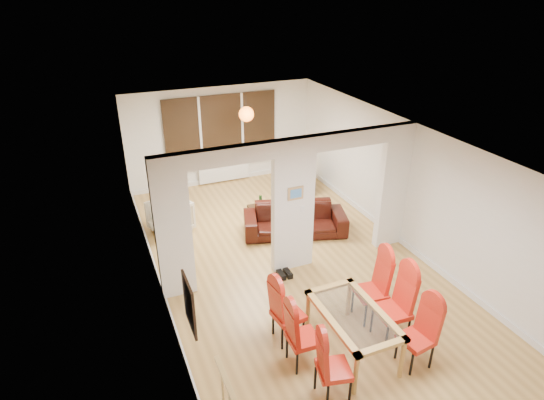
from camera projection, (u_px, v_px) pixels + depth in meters
floor at (292, 265)px, 8.87m from camera, size 5.00×9.00×0.01m
room_walls at (293, 206)px, 8.30m from camera, size 5.00×9.00×2.60m
divider_wall at (293, 206)px, 8.30m from camera, size 5.00×0.18×2.60m
bay_window_blinds at (221, 129)px, 11.89m from camera, size 3.00×0.08×1.80m
radiator at (224, 172)px, 12.38m from camera, size 1.40×0.08×0.50m
pendant_light at (246, 114)px, 10.77m from camera, size 0.36×0.36×0.36m
wall_poster at (189, 305)px, 5.32m from camera, size 0.04×0.52×0.67m
pillar_photo at (296, 193)px, 8.08m from camera, size 0.30×0.03×0.25m
dining_table at (352, 332)px, 6.69m from camera, size 0.84×1.50×0.70m
dining_chair_la at (334, 365)px, 5.89m from camera, size 0.50×0.50×1.05m
dining_chair_lb at (303, 334)px, 6.40m from camera, size 0.44×0.44×1.05m
dining_chair_lc at (288, 311)px, 6.84m from camera, size 0.49×0.49×1.08m
dining_chair_ra at (417, 335)px, 6.39m from camera, size 0.48×0.48×1.05m
dining_chair_rb at (393, 307)px, 6.84m from camera, size 0.50×0.50×1.19m
dining_chair_rc at (371, 288)px, 7.27m from camera, size 0.52×0.52×1.16m
sofa at (295, 220)px, 9.88m from camera, size 2.36×1.47×0.64m
armchair at (170, 216)px, 9.92m from camera, size 1.02×1.03×0.73m
person at (169, 196)px, 9.66m from camera, size 0.76×0.65×1.76m
television at (308, 179)px, 11.98m from camera, size 0.92×0.49×0.55m
coffee_table at (267, 209)px, 10.80m from camera, size 0.92×0.51×0.20m
bottle at (261, 200)px, 10.69m from camera, size 0.07×0.07×0.28m
bowl at (272, 202)px, 10.85m from camera, size 0.22×0.22×0.05m
shoes at (284, 274)px, 8.52m from camera, size 0.24×0.26×0.10m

